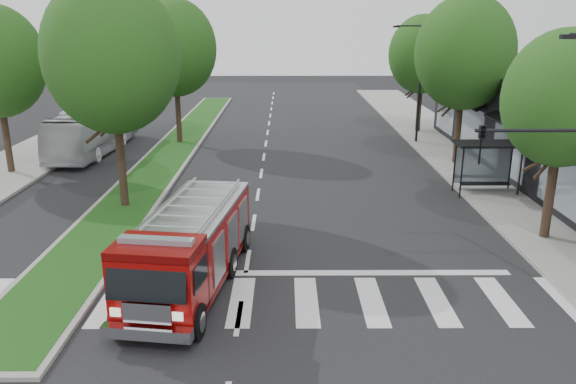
{
  "coord_description": "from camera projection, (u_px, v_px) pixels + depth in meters",
  "views": [
    {
      "loc": [
        1.36,
        -18.46,
        8.26
      ],
      "look_at": [
        1.46,
        2.58,
        1.8
      ],
      "focal_mm": 35.0,
      "sensor_mm": 36.0,
      "label": 1
    }
  ],
  "objects": [
    {
      "name": "ground",
      "position": [
        248.0,
        261.0,
        20.06
      ],
      "size": [
        140.0,
        140.0,
        0.0
      ],
      "primitive_type": "plane",
      "color": "black",
      "rests_on": "ground"
    },
    {
      "name": "sidewalk_right",
      "position": [
        496.0,
        182.0,
        29.66
      ],
      "size": [
        5.0,
        80.0,
        0.15
      ],
      "primitive_type": "cube",
      "color": "gray",
      "rests_on": "ground"
    },
    {
      "name": "median",
      "position": [
        175.0,
        149.0,
        37.22
      ],
      "size": [
        3.0,
        50.0,
        0.15
      ],
      "color": "gray",
      "rests_on": "ground"
    },
    {
      "name": "bus_shelter",
      "position": [
        487.0,
        154.0,
        27.31
      ],
      "size": [
        3.2,
        1.6,
        2.61
      ],
      "color": "black",
      "rests_on": "ground"
    },
    {
      "name": "tree_right_near",
      "position": [
        563.0,
        99.0,
        20.41
      ],
      "size": [
        4.4,
        4.4,
        8.05
      ],
      "color": "black",
      "rests_on": "ground"
    },
    {
      "name": "tree_right_mid",
      "position": [
        465.0,
        53.0,
        31.6
      ],
      "size": [
        5.6,
        5.6,
        9.72
      ],
      "color": "black",
      "rests_on": "ground"
    },
    {
      "name": "tree_right_far",
      "position": [
        423.0,
        54.0,
        41.35
      ],
      "size": [
        5.0,
        5.0,
        8.73
      ],
      "color": "black",
      "rests_on": "ground"
    },
    {
      "name": "tree_median_near",
      "position": [
        112.0,
        56.0,
        23.77
      ],
      "size": [
        5.8,
        5.8,
        10.16
      ],
      "color": "black",
      "rests_on": "ground"
    },
    {
      "name": "tree_median_far",
      "position": [
        175.0,
        48.0,
        37.25
      ],
      "size": [
        5.6,
        5.6,
        9.72
      ],
      "color": "black",
      "rests_on": "ground"
    },
    {
      "name": "streetlight_right_far",
      "position": [
        418.0,
        78.0,
        37.92
      ],
      "size": [
        2.11,
        0.2,
        8.0
      ],
      "color": "black",
      "rests_on": "ground"
    },
    {
      "name": "fire_engine",
      "position": [
        190.0,
        247.0,
        17.87
      ],
      "size": [
        3.44,
        8.23,
        2.77
      ],
      "rotation": [
        0.0,
        0.0,
        -0.14
      ],
      "color": "#5B0505",
      "rests_on": "ground"
    },
    {
      "name": "city_bus",
      "position": [
        94.0,
        129.0,
        36.31
      ],
      "size": [
        2.93,
        10.81,
        2.99
      ],
      "primitive_type": "imported",
      "rotation": [
        0.0,
        0.0,
        -0.04
      ],
      "color": "#B9B9BE",
      "rests_on": "ground"
    }
  ]
}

